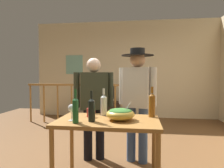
{
  "coord_description": "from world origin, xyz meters",
  "views": [
    {
      "loc": [
        0.46,
        -2.99,
        1.28
      ],
      "look_at": [
        0.1,
        -0.4,
        1.15
      ],
      "focal_mm": 32.62,
      "sensor_mm": 36.0,
      "label": 1
    }
  ],
  "objects_px": {
    "framed_picture": "(74,65)",
    "wine_bottle_green": "(75,110)",
    "wine_glass": "(72,109)",
    "person_standing_right": "(137,95)",
    "wine_bottle_amber": "(152,104)",
    "salad_bowl": "(120,114)",
    "tv_console": "(104,110)",
    "flat_screen_tv": "(104,93)",
    "wine_bottle_dark": "(92,109)",
    "serving_table": "(108,127)",
    "wine_bottle_clear": "(104,104)",
    "stair_railing": "(94,99)",
    "person_standing_left": "(94,100)",
    "mug_red": "(90,113)"
  },
  "relations": [
    {
      "from": "framed_picture",
      "to": "stair_railing",
      "type": "height_order",
      "value": "framed_picture"
    },
    {
      "from": "serving_table",
      "to": "wine_bottle_green",
      "type": "bearing_deg",
      "value": -145.46
    },
    {
      "from": "wine_bottle_green",
      "to": "wine_bottle_amber",
      "type": "bearing_deg",
      "value": 27.71
    },
    {
      "from": "wine_bottle_green",
      "to": "wine_bottle_amber",
      "type": "distance_m",
      "value": 0.92
    },
    {
      "from": "person_standing_right",
      "to": "framed_picture",
      "type": "bearing_deg",
      "value": -40.58
    },
    {
      "from": "stair_railing",
      "to": "framed_picture",
      "type": "bearing_deg",
      "value": 130.87
    },
    {
      "from": "person_standing_left",
      "to": "person_standing_right",
      "type": "distance_m",
      "value": 0.65
    },
    {
      "from": "salad_bowl",
      "to": "mug_red",
      "type": "bearing_deg",
      "value": 163.18
    },
    {
      "from": "flat_screen_tv",
      "to": "wine_bottle_amber",
      "type": "height_order",
      "value": "wine_bottle_amber"
    },
    {
      "from": "wine_bottle_dark",
      "to": "stair_railing",
      "type": "bearing_deg",
      "value": 102.55
    },
    {
      "from": "serving_table",
      "to": "wine_bottle_dark",
      "type": "height_order",
      "value": "wine_bottle_dark"
    },
    {
      "from": "serving_table",
      "to": "wine_bottle_clear",
      "type": "distance_m",
      "value": 0.33
    },
    {
      "from": "framed_picture",
      "to": "person_standing_left",
      "type": "distance_m",
      "value": 3.42
    },
    {
      "from": "wine_bottle_dark",
      "to": "serving_table",
      "type": "bearing_deg",
      "value": 36.56
    },
    {
      "from": "flat_screen_tv",
      "to": "mug_red",
      "type": "xyz_separation_m",
      "value": [
        0.42,
        -3.33,
        0.07
      ]
    },
    {
      "from": "wine_bottle_green",
      "to": "stair_railing",
      "type": "bearing_deg",
      "value": 99.4
    },
    {
      "from": "framed_picture",
      "to": "wine_glass",
      "type": "xyz_separation_m",
      "value": [
        1.26,
        -3.88,
        -0.67
      ]
    },
    {
      "from": "tv_console",
      "to": "person_standing_left",
      "type": "xyz_separation_m",
      "value": [
        0.34,
        -2.79,
        0.64
      ]
    },
    {
      "from": "framed_picture",
      "to": "mug_red",
      "type": "distance_m",
      "value": 3.98
    },
    {
      "from": "framed_picture",
      "to": "wine_bottle_green",
      "type": "bearing_deg",
      "value": -71.49
    },
    {
      "from": "wine_bottle_amber",
      "to": "stair_railing",
      "type": "bearing_deg",
      "value": 116.88
    },
    {
      "from": "stair_railing",
      "to": "wine_bottle_clear",
      "type": "bearing_deg",
      "value": -74.37
    },
    {
      "from": "flat_screen_tv",
      "to": "wine_glass",
      "type": "relative_size",
      "value": 3.14
    },
    {
      "from": "flat_screen_tv",
      "to": "wine_bottle_clear",
      "type": "relative_size",
      "value": 1.71
    },
    {
      "from": "serving_table",
      "to": "person_standing_left",
      "type": "distance_m",
      "value": 0.78
    },
    {
      "from": "tv_console",
      "to": "mug_red",
      "type": "bearing_deg",
      "value": -82.81
    },
    {
      "from": "stair_railing",
      "to": "wine_bottle_amber",
      "type": "bearing_deg",
      "value": -63.12
    },
    {
      "from": "serving_table",
      "to": "wine_bottle_dark",
      "type": "xyz_separation_m",
      "value": [
        -0.16,
        -0.12,
        0.23
      ]
    },
    {
      "from": "framed_picture",
      "to": "person_standing_right",
      "type": "xyz_separation_m",
      "value": [
        1.96,
        -3.08,
        -0.59
      ]
    },
    {
      "from": "serving_table",
      "to": "person_standing_left",
      "type": "xyz_separation_m",
      "value": [
        -0.32,
        0.68,
        0.22
      ]
    },
    {
      "from": "flat_screen_tv",
      "to": "person_standing_left",
      "type": "bearing_deg",
      "value": -82.95
    },
    {
      "from": "stair_railing",
      "to": "wine_bottle_clear",
      "type": "xyz_separation_m",
      "value": [
        0.72,
        -2.58,
        0.26
      ]
    },
    {
      "from": "tv_console",
      "to": "person_standing_right",
      "type": "relative_size",
      "value": 0.55
    },
    {
      "from": "wine_bottle_clear",
      "to": "wine_bottle_dark",
      "type": "distance_m",
      "value": 0.35
    },
    {
      "from": "framed_picture",
      "to": "wine_bottle_amber",
      "type": "height_order",
      "value": "framed_picture"
    },
    {
      "from": "flat_screen_tv",
      "to": "person_standing_left",
      "type": "relative_size",
      "value": 0.38
    },
    {
      "from": "wine_glass",
      "to": "person_standing_right",
      "type": "relative_size",
      "value": 0.11
    },
    {
      "from": "stair_railing",
      "to": "wine_bottle_green",
      "type": "height_order",
      "value": "wine_bottle_green"
    },
    {
      "from": "mug_red",
      "to": "person_standing_left",
      "type": "distance_m",
      "value": 0.58
    },
    {
      "from": "wine_bottle_dark",
      "to": "salad_bowl",
      "type": "bearing_deg",
      "value": 20.64
    },
    {
      "from": "wine_bottle_amber",
      "to": "person_standing_left",
      "type": "xyz_separation_m",
      "value": [
        -0.82,
        0.47,
        -0.03
      ]
    },
    {
      "from": "salad_bowl",
      "to": "tv_console",
      "type": "bearing_deg",
      "value": 103.01
    },
    {
      "from": "framed_picture",
      "to": "mug_red",
      "type": "xyz_separation_m",
      "value": [
        1.4,
        -3.65,
        -0.75
      ]
    },
    {
      "from": "wine_bottle_amber",
      "to": "person_standing_left",
      "type": "relative_size",
      "value": 0.24
    },
    {
      "from": "flat_screen_tv",
      "to": "stair_railing",
      "type": "bearing_deg",
      "value": -102.98
    },
    {
      "from": "serving_table",
      "to": "flat_screen_tv",
      "type": "bearing_deg",
      "value": 100.88
    },
    {
      "from": "framed_picture",
      "to": "flat_screen_tv",
      "type": "xyz_separation_m",
      "value": [
        0.98,
        -0.32,
        -0.81
      ]
    },
    {
      "from": "stair_railing",
      "to": "wine_bottle_dark",
      "type": "bearing_deg",
      "value": -77.45
    },
    {
      "from": "salad_bowl",
      "to": "wine_bottle_green",
      "type": "xyz_separation_m",
      "value": [
        -0.45,
        -0.21,
        0.07
      ]
    },
    {
      "from": "person_standing_left",
      "to": "person_standing_right",
      "type": "bearing_deg",
      "value": 163.02
    }
  ]
}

